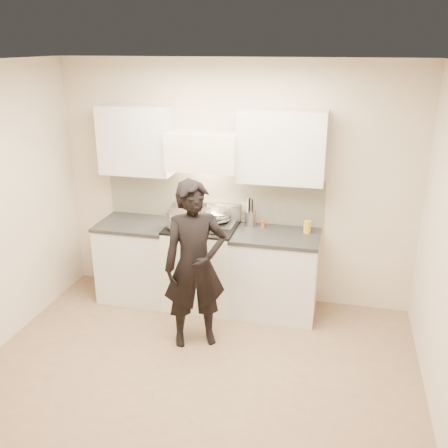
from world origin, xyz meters
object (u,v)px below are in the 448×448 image
object	(u,v)px
person	(195,265)
stove	(202,265)
wok	(217,214)
utensil_crock	(250,217)
counter_right	(275,273)

from	to	relation	value
person	stove	bearing A→B (deg)	76.26
person	wok	bearing A→B (deg)	65.49
utensil_crock	person	world-z (taller)	person
wok	counter_right	bearing A→B (deg)	-8.31
person	counter_right	bearing A→B (deg)	24.45
wok	utensil_crock	size ratio (longest dim) A/B	1.37
stove	utensil_crock	xyz separation A→B (m)	(0.51, 0.19, 0.54)
wok	person	world-z (taller)	person
counter_right	utensil_crock	xyz separation A→B (m)	(-0.32, 0.19, 0.56)
stove	wok	xyz separation A→B (m)	(0.15, 0.10, 0.58)
utensil_crock	person	distance (m)	1.05
utensil_crock	person	xyz separation A→B (m)	(-0.35, -0.97, -0.18)
counter_right	wok	distance (m)	0.91
stove	counter_right	bearing A→B (deg)	0.00
stove	wok	bearing A→B (deg)	33.71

